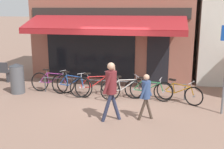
% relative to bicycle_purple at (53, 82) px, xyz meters
% --- Properties ---
extents(ground_plane, '(160.00, 160.00, 0.00)m').
position_rel_bicycle_purple_xyz_m(ground_plane, '(2.29, -0.72, -0.39)').
color(ground_plane, '#846656').
extents(shop_front, '(7.02, 4.59, 5.61)m').
position_rel_bicycle_purple_xyz_m(shop_front, '(1.75, 3.38, 2.41)').
color(shop_front, '#8E5647').
rests_on(shop_front, ground_plane).
extents(bike_rack_rail, '(5.28, 0.04, 0.57)m').
position_rel_bicycle_purple_xyz_m(bike_rack_rail, '(2.30, -0.02, 0.11)').
color(bike_rack_rail, '#47494F').
rests_on(bike_rack_rail, ground_plane).
extents(bicycle_purple, '(1.80, 0.52, 0.89)m').
position_rel_bicycle_purple_xyz_m(bicycle_purple, '(0.00, 0.00, 0.00)').
color(bicycle_purple, black).
rests_on(bicycle_purple, ground_plane).
extents(bicycle_blue, '(1.75, 0.61, 0.90)m').
position_rel_bicycle_purple_xyz_m(bicycle_blue, '(0.84, -0.27, 0.01)').
color(bicycle_blue, black).
rests_on(bicycle_blue, ground_plane).
extents(bicycle_red, '(1.71, 0.96, 0.89)m').
position_rel_bicycle_purple_xyz_m(bicycle_red, '(1.72, -0.17, 0.00)').
color(bicycle_red, black).
rests_on(bicycle_red, ground_plane).
extents(bicycle_silver, '(1.63, 0.80, 0.85)m').
position_rel_bicycle_purple_xyz_m(bicycle_silver, '(2.83, -0.34, -0.01)').
color(bicycle_silver, black).
rests_on(bicycle_silver, ground_plane).
extents(bicycle_green, '(1.70, 0.52, 0.81)m').
position_rel_bicycle_purple_xyz_m(bicycle_green, '(3.63, -0.27, -0.02)').
color(bicycle_green, black).
rests_on(bicycle_green, ground_plane).
extents(bicycle_orange, '(1.54, 0.81, 0.78)m').
position_rel_bicycle_purple_xyz_m(bicycle_orange, '(4.67, -0.32, -0.04)').
color(bicycle_orange, black).
rests_on(bicycle_orange, ground_plane).
extents(pedestrian_adult, '(0.55, 0.57, 1.70)m').
position_rel_bicycle_purple_xyz_m(pedestrian_adult, '(2.73, -2.29, 0.66)').
color(pedestrian_adult, '#282D47').
rests_on(pedestrian_adult, ground_plane).
extents(pedestrian_child, '(0.44, 0.44, 1.35)m').
position_rel_bicycle_purple_xyz_m(pedestrian_child, '(3.69, -2.02, 0.44)').
color(pedestrian_child, '#47382D').
rests_on(pedestrian_child, ground_plane).
extents(litter_bin, '(0.52, 0.52, 1.14)m').
position_rel_bicycle_purple_xyz_m(litter_bin, '(-1.23, -0.39, 0.18)').
color(litter_bin, '#515459').
rests_on(litter_bin, ground_plane).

